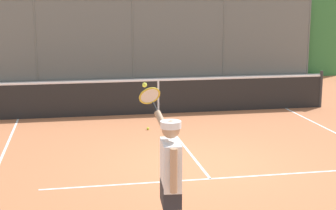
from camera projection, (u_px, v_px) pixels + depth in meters
ground_plane at (199, 165)px, 9.79m from camera, size 60.00×60.00×0.00m
court_line_markings at (214, 183)px, 8.79m from camera, size 7.54×9.93×0.01m
fence_backdrop at (131, 37)px, 20.10m from camera, size 17.27×1.37×3.36m
tennis_net at (158, 96)px, 14.16m from camera, size 9.69×0.09×1.07m
tennis_player at (170, 177)px, 6.15m from camera, size 0.41×1.41×1.98m
tennis_ball_near_net at (148, 129)px, 12.44m from camera, size 0.07×0.07×0.07m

